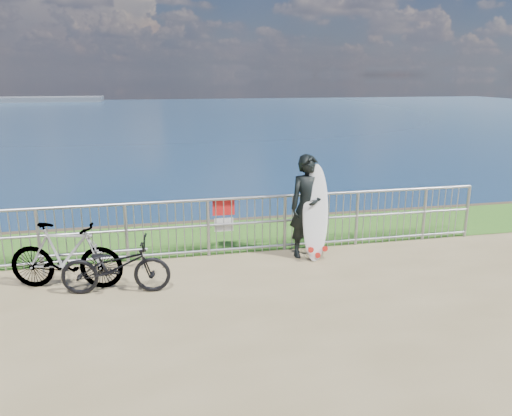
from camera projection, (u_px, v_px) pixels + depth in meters
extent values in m
plane|color=#30691D|center=(226.00, 236.00, 10.69)|extent=(120.00, 120.00, 0.00)
cube|color=brown|center=(220.00, 317.00, 12.47)|extent=(120.00, 0.30, 5.00)
plane|color=navy|center=(154.00, 121.00, 94.35)|extent=(260.00, 260.00, 0.00)
cylinder|color=#919499|center=(234.00, 198.00, 9.37)|extent=(10.00, 0.06, 0.06)
cylinder|color=#919499|center=(234.00, 224.00, 9.49)|extent=(10.00, 0.05, 0.05)
cylinder|color=#919499|center=(235.00, 249.00, 9.62)|extent=(10.00, 0.05, 0.05)
cylinder|color=#919499|center=(39.00, 239.00, 8.78)|extent=(0.06, 0.06, 1.10)
cylinder|color=#919499|center=(126.00, 233.00, 9.09)|extent=(0.06, 0.06, 1.10)
cylinder|color=#919499|center=(208.00, 228.00, 9.40)|extent=(0.06, 0.06, 1.10)
cylinder|color=#919499|center=(285.00, 223.00, 9.72)|extent=(0.06, 0.06, 1.10)
cylinder|color=#919499|center=(357.00, 219.00, 10.03)|extent=(0.06, 0.06, 1.10)
cylinder|color=#919499|center=(424.00, 214.00, 10.34)|extent=(0.06, 0.06, 1.10)
cylinder|color=#919499|center=(467.00, 212.00, 10.54)|extent=(0.06, 0.06, 1.10)
cube|color=red|center=(224.00, 207.00, 9.43)|extent=(0.42, 0.02, 0.30)
cube|color=white|center=(224.00, 208.00, 9.43)|extent=(0.38, 0.01, 0.08)
cube|color=white|center=(224.00, 225.00, 9.52)|extent=(0.36, 0.02, 0.26)
imported|color=black|center=(308.00, 206.00, 9.29)|extent=(0.72, 0.48, 1.95)
ellipsoid|color=white|center=(315.00, 213.00, 9.17)|extent=(0.56, 0.52, 1.79)
cone|color=red|center=(309.00, 248.00, 9.20)|extent=(0.11, 0.19, 0.11)
cone|color=red|center=(323.00, 247.00, 9.25)|extent=(0.11, 0.19, 0.11)
cone|color=red|center=(316.00, 254.00, 9.25)|extent=(0.11, 0.19, 0.11)
imported|color=black|center=(116.00, 266.00, 7.82)|extent=(1.76, 0.80, 0.89)
imported|color=black|center=(66.00, 256.00, 7.98)|extent=(1.89, 0.94, 1.10)
cylinder|color=#919499|center=(93.00, 253.00, 8.65)|extent=(1.86, 0.05, 0.05)
cylinder|color=#919499|center=(43.00, 266.00, 8.52)|extent=(0.04, 0.04, 0.36)
cylinder|color=#919499|center=(142.00, 259.00, 8.86)|extent=(0.04, 0.04, 0.36)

